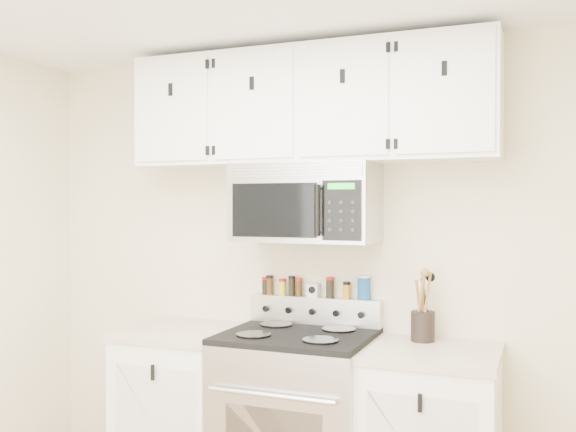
% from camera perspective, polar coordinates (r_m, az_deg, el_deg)
% --- Properties ---
extents(back_wall, '(3.50, 0.01, 2.50)m').
position_cam_1_polar(back_wall, '(3.64, 2.62, -4.79)').
color(back_wall, beige).
rests_on(back_wall, floor).
extents(range, '(0.76, 0.65, 1.10)m').
position_cam_1_polar(range, '(3.51, 0.82, -17.77)').
color(range, '#B7B7BA').
rests_on(range, floor).
extents(base_cabinet_left, '(0.64, 0.62, 0.92)m').
position_cam_1_polar(base_cabinet_left, '(3.83, -9.16, -16.59)').
color(base_cabinet_left, white).
rests_on(base_cabinet_left, floor).
extents(microwave, '(0.76, 0.44, 0.42)m').
position_cam_1_polar(microwave, '(3.45, 1.59, 1.20)').
color(microwave, '#9E9EA3').
rests_on(microwave, back_wall).
extents(upper_cabinets, '(2.00, 0.35, 0.62)m').
position_cam_1_polar(upper_cabinets, '(3.51, 1.73, 9.72)').
color(upper_cabinets, white).
rests_on(upper_cabinets, back_wall).
extents(utensil_crock, '(0.12, 0.12, 0.36)m').
position_cam_1_polar(utensil_crock, '(3.39, 11.89, -9.35)').
color(utensil_crock, black).
rests_on(utensil_crock, base_cabinet_right).
extents(kitchen_timer, '(0.07, 0.06, 0.08)m').
position_cam_1_polar(kitchen_timer, '(3.63, 2.29, -6.60)').
color(kitchen_timer, silver).
rests_on(kitchen_timer, range).
extents(salt_canister, '(0.07, 0.07, 0.13)m').
position_cam_1_polar(salt_canister, '(3.54, 6.76, -6.35)').
color(salt_canister, '#144D8F').
rests_on(salt_canister, range).
extents(spice_jar_0, '(0.04, 0.04, 0.10)m').
position_cam_1_polar(spice_jar_0, '(3.73, -2.03, -6.19)').
color(spice_jar_0, black).
rests_on(spice_jar_0, range).
extents(spice_jar_1, '(0.04, 0.04, 0.11)m').
position_cam_1_polar(spice_jar_1, '(3.72, -1.65, -6.12)').
color(spice_jar_1, '#462B10').
rests_on(spice_jar_1, range).
extents(spice_jar_2, '(0.04, 0.04, 0.09)m').
position_cam_1_polar(spice_jar_2, '(3.69, -0.51, -6.31)').
color(spice_jar_2, gold).
rests_on(spice_jar_2, range).
extents(spice_jar_3, '(0.04, 0.04, 0.11)m').
position_cam_1_polar(spice_jar_3, '(3.67, 0.33, -6.21)').
color(spice_jar_3, black).
rests_on(spice_jar_3, range).
extents(spice_jar_4, '(0.04, 0.04, 0.10)m').
position_cam_1_polar(spice_jar_4, '(3.66, 0.96, -6.32)').
color(spice_jar_4, '#3F280F').
rests_on(spice_jar_4, range).
extents(spice_jar_5, '(0.05, 0.05, 0.12)m').
position_cam_1_polar(spice_jar_5, '(3.59, 3.75, -6.34)').
color(spice_jar_5, black).
rests_on(spice_jar_5, range).
extents(spice_jar_6, '(0.04, 0.04, 0.09)m').
position_cam_1_polar(spice_jar_6, '(3.57, 5.23, -6.58)').
color(spice_jar_6, '#C37F16').
rests_on(spice_jar_6, range).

